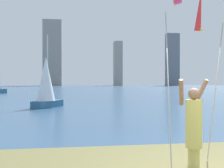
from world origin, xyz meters
name	(u,v)px	position (x,y,z in m)	size (l,w,h in m)	color
ground	(85,90)	(0.00, 50.95, -0.06)	(120.00, 138.00, 0.12)	brown
person	(194,124)	(-0.05, 0.63, 0.91)	(0.68, 0.50, 1.85)	#D8CC66
kite_flag_right	(200,15)	(0.46, 1.39, 3.38)	(0.16, 1.23, 3.97)	#B2B2B7
sailboat_3	(46,83)	(-4.34, 14.51, 1.67)	(2.11, 2.61, 5.00)	#2D6084
sailboat_5	(0,91)	(-13.22, 37.85, 0.36)	(1.75, 1.99, 3.59)	#2D6084
skyline_tower_1	(53,53)	(-10.54, 110.09, 13.23)	(7.43, 7.60, 26.45)	gray
skyline_tower_2	(118,64)	(16.26, 108.42, 9.18)	(3.24, 4.87, 18.36)	gray
skyline_tower_3	(172,60)	(39.44, 106.83, 10.98)	(5.15, 3.87, 21.96)	slate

